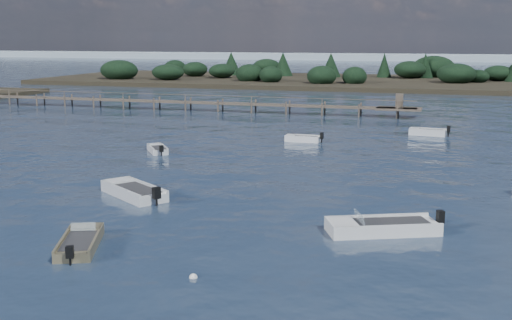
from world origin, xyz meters
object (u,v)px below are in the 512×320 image
(tender_far_grey_b, at_px, (428,133))
(dinghy_mid_white_a, at_px, (382,229))
(tender_far_grey, at_px, (158,150))
(jetty, at_px, (188,102))
(dinghy_mid_grey, at_px, (134,193))
(tender_far_white, at_px, (303,140))
(dinghy_near_olive, at_px, (80,244))

(tender_far_grey_b, relative_size, dinghy_mid_white_a, 0.67)
(tender_far_grey, bearing_deg, jetty, 108.07)
(dinghy_mid_grey, distance_m, dinghy_mid_white_a, 14.64)
(tender_far_white, height_order, jetty, jetty)
(dinghy_near_olive, bearing_deg, dinghy_mid_grey, 102.79)
(tender_far_grey, bearing_deg, tender_far_grey_b, 37.38)
(dinghy_mid_white_a, height_order, tender_far_grey, dinghy_mid_white_a)
(tender_far_grey_b, distance_m, jetty, 32.03)
(jetty, bearing_deg, dinghy_mid_grey, -71.31)
(dinghy_near_olive, bearing_deg, tender_far_grey, 107.19)
(tender_far_grey_b, bearing_deg, dinghy_near_olive, -109.39)
(dinghy_near_olive, height_order, tender_far_grey_b, tender_far_grey_b)
(dinghy_mid_grey, height_order, tender_far_grey, dinghy_mid_grey)
(tender_far_grey_b, relative_size, dinghy_mid_grey, 0.74)
(tender_far_grey_b, relative_size, jetty, 0.06)
(dinghy_near_olive, bearing_deg, dinghy_mid_white_a, 25.77)
(tender_far_grey_b, bearing_deg, dinghy_mid_grey, -117.90)
(tender_far_white, bearing_deg, jetty, 133.97)
(dinghy_near_olive, distance_m, dinghy_mid_grey, 9.08)
(dinghy_mid_grey, xyz_separation_m, tender_far_grey, (-4.89, 13.45, -0.03))
(dinghy_mid_grey, bearing_deg, tender_far_grey_b, 62.10)
(jetty, bearing_deg, tender_far_white, -46.03)
(tender_far_grey, height_order, jetty, jetty)
(dinghy_near_olive, bearing_deg, tender_far_white, 84.46)
(dinghy_mid_grey, bearing_deg, dinghy_near_olive, -77.21)
(tender_far_grey_b, distance_m, tender_far_white, 12.45)
(dinghy_mid_grey, xyz_separation_m, jetty, (-14.08, 41.62, 0.80))
(tender_far_grey_b, bearing_deg, tender_far_grey, -142.62)
(dinghy_mid_grey, relative_size, tender_far_white, 1.50)
(dinghy_near_olive, xyz_separation_m, tender_far_grey, (-6.90, 22.30, 0.01))
(dinghy_mid_grey, bearing_deg, tender_far_grey, 109.98)
(tender_far_grey_b, height_order, jetty, jetty)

